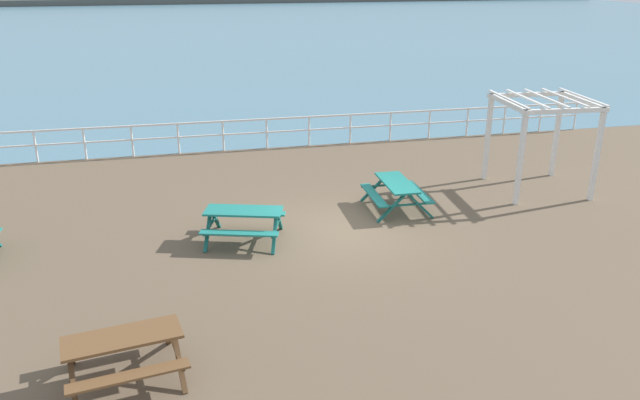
{
  "coord_description": "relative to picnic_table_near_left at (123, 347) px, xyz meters",
  "views": [
    {
      "loc": [
        -3.72,
        -13.83,
        6.19
      ],
      "look_at": [
        -0.56,
        0.12,
        0.8
      ],
      "focal_mm": 35.4,
      "sensor_mm": 36.0,
      "label": 1
    }
  ],
  "objects": [
    {
      "name": "picnic_table_mid_centre",
      "position": [
        6.6,
        6.03,
        0.0
      ],
      "size": [
        1.57,
        1.83,
        0.8
      ],
      "rotation": [
        0.0,
        0.0,
        1.55
      ],
      "color": "#1E7A70",
      "rests_on": "ground"
    },
    {
      "name": "picnic_table_far_left",
      "position": [
        2.43,
        4.92,
        0.0
      ],
      "size": [
        2.16,
        1.96,
        0.8
      ],
      "rotation": [
        0.0,
        0.0,
        -0.3
      ],
      "color": "#1E7A70",
      "rests_on": "ground"
    },
    {
      "name": "seaward_railing",
      "position": [
        4.86,
        12.72,
        0.15
      ],
      "size": [
        23.07,
        0.07,
        1.08
      ],
      "color": "white",
      "rests_on": "ground"
    },
    {
      "name": "lattice_pergola",
      "position": [
        11.1,
        6.69,
        1.41
      ],
      "size": [
        2.6,
        2.71,
        2.7
      ],
      "rotation": [
        0.0,
        0.0,
        -0.07
      ],
      "color": "white",
      "rests_on": "ground"
    },
    {
      "name": "ground_plane",
      "position": [
        4.86,
        4.97,
        -0.68
      ],
      "size": [
        30.0,
        24.0,
        0.2
      ],
      "primitive_type": "cube",
      "color": "brown"
    },
    {
      "name": "distant_shoreline",
      "position": [
        4.86,
        100.72,
        -0.58
      ],
      "size": [
        142.0,
        6.0,
        1.8
      ],
      "primitive_type": "cube",
      "color": "#4C4C47",
      "rests_on": "ground"
    },
    {
      "name": "picnic_table_near_left",
      "position": [
        0.0,
        0.0,
        0.0
      ],
      "size": [
        2.03,
        1.8,
        0.8
      ],
      "rotation": [
        0.0,
        0.0,
        0.17
      ],
      "color": "brown",
      "rests_on": "ground"
    },
    {
      "name": "sea_band",
      "position": [
        4.86,
        57.72,
        -0.58
      ],
      "size": [
        142.0,
        90.0,
        0.01
      ],
      "primitive_type": "cube",
      "color": "teal",
      "rests_on": "ground"
    }
  ]
}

